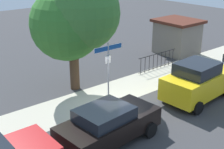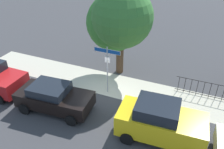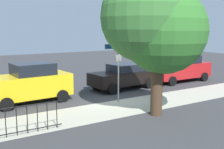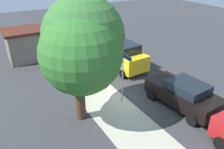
# 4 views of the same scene
# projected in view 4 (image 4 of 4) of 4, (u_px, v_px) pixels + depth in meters

# --- Properties ---
(ground_plane) EXTENTS (60.00, 60.00, 0.00)m
(ground_plane) POSITION_uv_depth(u_px,v_px,m) (128.00, 99.00, 13.69)
(ground_plane) COLOR #38383A
(sidewalk_strip) EXTENTS (24.00, 2.60, 0.00)m
(sidewalk_strip) POSITION_uv_depth(u_px,v_px,m) (93.00, 90.00, 14.65)
(sidewalk_strip) COLOR #B1AD99
(sidewalk_strip) RESTS_ON ground_plane
(street_sign) EXTENTS (1.64, 0.07, 3.17)m
(street_sign) POSITION_uv_depth(u_px,v_px,m) (123.00, 66.00, 12.51)
(street_sign) COLOR #9EA0A5
(street_sign) RESTS_ON ground_plane
(shade_tree) EXTENTS (4.50, 4.28, 6.19)m
(shade_tree) POSITION_uv_depth(u_px,v_px,m) (82.00, 42.00, 10.57)
(shade_tree) COLOR #483322
(shade_tree) RESTS_ON ground_plane
(car_black) EXTENTS (4.38, 2.32, 1.58)m
(car_black) POSITION_uv_depth(u_px,v_px,m) (183.00, 94.00, 12.72)
(car_black) COLOR black
(car_black) RESTS_ON ground_plane
(car_yellow) EXTENTS (4.25, 2.30, 2.04)m
(car_yellow) POSITION_uv_depth(u_px,v_px,m) (122.00, 56.00, 17.16)
(car_yellow) COLOR yellow
(car_yellow) RESTS_ON ground_plane
(car_silver) EXTENTS (4.68, 2.27, 1.56)m
(car_silver) POSITION_uv_depth(u_px,v_px,m) (94.00, 41.00, 20.89)
(car_silver) COLOR #B5BEBF
(car_silver) RESTS_ON ground_plane
(iron_fence) EXTENTS (3.37, 0.04, 1.07)m
(iron_fence) POSITION_uv_depth(u_px,v_px,m) (59.00, 65.00, 16.75)
(iron_fence) COLOR black
(iron_fence) RESTS_ON ground_plane
(utility_shed) EXTENTS (2.80, 3.08, 2.53)m
(utility_shed) POSITION_uv_depth(u_px,v_px,m) (25.00, 44.00, 18.59)
(utility_shed) COLOR slate
(utility_shed) RESTS_ON ground_plane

